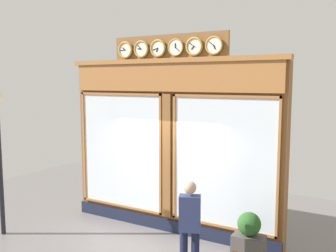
{
  "coord_description": "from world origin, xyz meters",
  "views": [
    {
      "loc": [
        -4.02,
        7.01,
        3.36
      ],
      "look_at": [
        0.0,
        0.0,
        2.39
      ],
      "focal_mm": 39.86,
      "sensor_mm": 36.0,
      "label": 1
    }
  ],
  "objects": [
    {
      "name": "shop_facade",
      "position": [
        0.0,
        -0.12,
        1.97
      ],
      "size": [
        5.18,
        0.42,
        4.35
      ],
      "color": "brown",
      "rests_on": "ground_plane"
    },
    {
      "name": "pedestrian",
      "position": [
        -1.31,
        1.53,
        0.93
      ],
      "size": [
        0.42,
        0.34,
        1.69
      ],
      "color": "#191E38",
      "rests_on": "ground_plane"
    },
    {
      "name": "planter_box",
      "position": [
        -2.1,
        0.76,
        0.31
      ],
      "size": [
        0.56,
        0.36,
        0.62
      ],
      "primitive_type": "cube",
      "color": "#4C4742",
      "rests_on": "ground_plane"
    },
    {
      "name": "planter_shrub",
      "position": [
        -2.1,
        0.76,
        0.83
      ],
      "size": [
        0.42,
        0.42,
        0.42
      ],
      "primitive_type": "sphere",
      "color": "#285623",
      "rests_on": "planter_box"
    }
  ]
}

